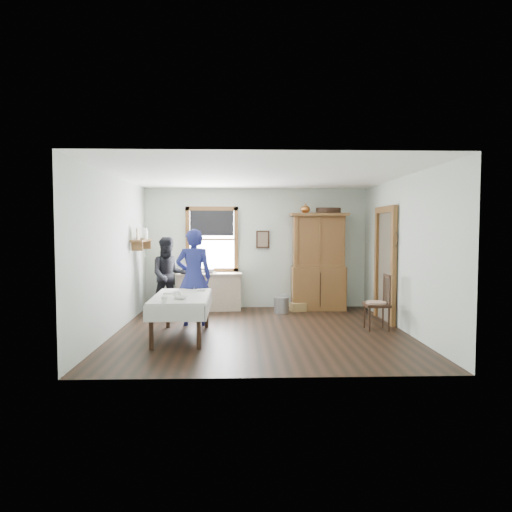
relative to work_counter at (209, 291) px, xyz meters
name	(u,v)px	position (x,y,z in m)	size (l,w,h in m)	color
room	(261,254)	(1.05, -2.16, 0.94)	(5.01, 5.01, 2.70)	black
window	(212,236)	(0.05, 0.30, 1.23)	(1.18, 0.07, 1.48)	white
doorway	(386,261)	(3.51, -1.31, 0.75)	(0.09, 1.14, 2.22)	#4F4638
wall_shelf	(142,239)	(-1.32, -0.62, 1.16)	(0.24, 1.00, 0.44)	brown
framed_picture	(263,239)	(1.20, 0.30, 1.14)	(0.30, 0.04, 0.40)	#351E12
rug_beater	(395,233)	(3.50, -1.86, 1.31)	(0.27, 0.27, 0.01)	black
work_counter	(209,291)	(0.00, 0.00, 0.00)	(1.43, 0.54, 0.82)	#C6AE89
china_hutch	(318,262)	(2.42, 0.00, 0.66)	(1.25, 0.59, 2.13)	brown
dining_table	(182,316)	(-0.27, -2.57, -0.06)	(0.92, 1.75, 0.70)	silver
spindle_chair	(377,302)	(3.10, -2.12, 0.09)	(0.46, 0.46, 0.99)	#351E12
pail	(281,305)	(1.57, -0.42, -0.24)	(0.31, 0.31, 0.33)	#9A9DA2
wicker_basket	(298,307)	(1.95, -0.23, -0.32)	(0.31, 0.22, 0.18)	olive
woman_blue	(194,281)	(-0.16, -1.61, 0.42)	(0.60, 0.40, 1.65)	navy
figure_dark	(169,278)	(-0.82, -0.37, 0.34)	(0.73, 0.57, 1.49)	black
table_cup_a	(177,295)	(-0.29, -2.93, 0.34)	(0.13, 0.13, 0.11)	white
table_cup_b	(164,300)	(-0.42, -3.33, 0.33)	(0.10, 0.10, 0.09)	white
table_bowl	(181,297)	(-0.22, -3.00, 0.32)	(0.23, 0.23, 0.06)	white
counter_book	(207,273)	(-0.04, -0.08, 0.42)	(0.16, 0.21, 0.02)	brown
counter_bowl	(202,272)	(-0.14, -0.02, 0.44)	(0.18, 0.18, 0.06)	white
shelf_bowl	(142,238)	(-1.32, -0.61, 1.19)	(0.22, 0.22, 0.05)	white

